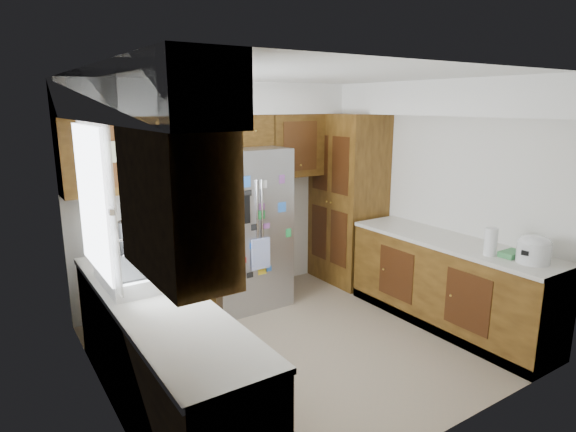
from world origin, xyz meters
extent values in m
plane|color=gray|center=(0.00, 0.00, 0.00)|extent=(3.60, 3.60, 0.00)
cube|color=silver|center=(0.00, 1.60, 1.25)|extent=(3.60, 0.04, 2.50)
cube|color=silver|center=(-1.80, 0.00, 1.25)|extent=(0.04, 3.20, 2.50)
cube|color=silver|center=(1.80, 0.00, 1.25)|extent=(0.04, 3.20, 2.50)
cube|color=silver|center=(0.00, -1.60, 1.25)|extent=(3.60, 0.04, 2.50)
cube|color=white|center=(0.00, 0.00, 2.51)|extent=(3.60, 3.20, 0.02)
cube|color=white|center=(0.00, 1.41, 2.33)|extent=(3.60, 0.38, 0.35)
cube|color=white|center=(-1.61, 0.00, 2.33)|extent=(0.38, 3.20, 0.35)
cube|color=white|center=(1.61, 0.00, 2.33)|extent=(0.38, 3.20, 0.35)
cube|color=#3D240B|center=(-1.14, 1.43, 1.77)|extent=(1.33, 0.34, 0.75)
cube|color=#3D240B|center=(1.14, 1.43, 1.77)|extent=(1.33, 0.34, 0.75)
cube|color=#3D240B|center=(-1.63, -1.15, 1.77)|extent=(0.34, 0.85, 0.75)
cube|color=white|center=(-1.79, 0.10, 1.60)|extent=(0.02, 0.90, 1.05)
cube|color=white|center=(-1.75, 0.10, 1.60)|extent=(0.01, 1.02, 1.15)
cube|color=#1F3BB8|center=(-1.03, 1.24, 1.62)|extent=(0.16, 0.02, 0.22)
cube|color=beige|center=(-1.39, 1.24, 1.82)|extent=(0.16, 0.02, 0.20)
cube|color=#3D240B|center=(-1.50, -0.30, 0.44)|extent=(0.60, 2.60, 0.88)
cube|color=#3D240B|center=(-0.83, 1.30, 0.44)|extent=(0.75, 0.60, 0.88)
cube|color=beige|center=(-1.50, -0.30, 0.90)|extent=(0.63, 2.60, 0.04)
cube|color=beige|center=(-0.83, 1.30, 0.90)|extent=(0.75, 0.60, 0.04)
cube|color=black|center=(-1.50, -0.30, 0.05)|extent=(0.60, 2.60, 0.10)
cube|color=white|center=(-1.19, -1.15, 0.46)|extent=(0.01, 0.58, 0.80)
cube|color=#3D240B|center=(1.50, -0.47, 0.44)|extent=(0.60, 2.25, 0.88)
cube|color=beige|center=(1.50, -0.47, 0.90)|extent=(0.63, 2.25, 0.04)
cube|color=black|center=(1.50, -0.47, 0.05)|extent=(0.60, 2.25, 0.10)
cube|color=#3D240B|center=(1.50, 1.15, 1.07)|extent=(0.60, 0.90, 2.15)
cube|color=gray|center=(0.00, 1.21, 0.90)|extent=(0.90, 0.75, 1.80)
cylinder|color=silver|center=(-0.03, 0.82, 1.05)|extent=(0.02, 0.02, 0.90)
cylinder|color=silver|center=(0.03, 0.82, 1.05)|extent=(0.02, 0.02, 0.90)
cube|color=black|center=(-0.22, 0.83, 1.20)|extent=(0.22, 0.01, 0.30)
cube|color=white|center=(0.00, 0.80, 0.70)|extent=(0.22, 0.01, 0.34)
cube|color=yellow|center=(-0.24, 0.82, 1.02)|extent=(0.07, 0.00, 0.08)
cube|color=yellow|center=(-0.28, 0.82, 0.62)|extent=(0.06, 0.00, 0.08)
cube|color=#8C4C99|center=(0.29, 0.82, 1.48)|extent=(0.07, 0.00, 0.09)
cube|color=#8C4C99|center=(0.08, 0.82, 0.99)|extent=(0.09, 0.00, 0.06)
cube|color=black|center=(-0.12, 0.82, 0.48)|extent=(0.07, 0.00, 0.06)
cube|color=blue|center=(0.11, 0.82, 0.50)|extent=(0.08, 0.00, 0.06)
cube|color=orange|center=(-0.25, 0.82, 1.40)|extent=(0.06, 0.00, 0.10)
cube|color=blue|center=(0.29, 0.82, 1.17)|extent=(0.10, 0.00, 0.11)
cube|color=red|center=(-0.19, 0.82, 0.65)|extent=(0.06, 0.00, 0.06)
cube|color=black|center=(-0.07, 0.82, 1.00)|extent=(0.06, 0.00, 0.07)
cube|color=black|center=(-0.13, 0.82, 1.37)|extent=(0.08, 0.00, 0.06)
cube|color=yellow|center=(0.03, 0.82, 0.49)|extent=(0.10, 0.00, 0.08)
cube|color=white|center=(-0.31, 0.82, 0.60)|extent=(0.10, 0.00, 0.09)
cube|color=black|center=(0.03, 0.82, 0.75)|extent=(0.11, 0.00, 0.09)
cube|color=blue|center=(-0.15, 0.82, 1.49)|extent=(0.11, 0.00, 0.12)
cube|color=blue|center=(-0.08, 0.82, 0.80)|extent=(0.09, 0.00, 0.07)
cube|color=white|center=(-0.24, 0.82, 0.56)|extent=(0.09, 0.00, 0.12)
cube|color=yellow|center=(-0.35, 0.82, 0.81)|extent=(0.06, 0.00, 0.10)
cube|color=green|center=(0.03, 0.82, 1.12)|extent=(0.09, 0.00, 0.10)
cube|color=#8C4C99|center=(0.03, 0.82, 1.20)|extent=(0.07, 0.00, 0.08)
cube|color=#8C4C99|center=(0.07, 0.82, 0.74)|extent=(0.10, 0.00, 0.07)
cube|color=white|center=(0.05, 0.82, 1.45)|extent=(0.09, 0.00, 0.08)
cube|color=black|center=(-0.34, 0.82, 0.98)|extent=(0.08, 0.00, 0.10)
cube|color=green|center=(-0.23, 0.82, 1.65)|extent=(0.10, 0.00, 0.10)
cube|color=green|center=(0.37, 0.82, 0.87)|extent=(0.06, 0.00, 0.09)
cube|color=#3D240B|center=(0.00, 1.43, 1.98)|extent=(0.96, 0.34, 0.35)
sphere|color=#1544BA|center=(-0.22, 1.40, 2.29)|extent=(0.28, 0.28, 0.28)
cylinder|color=black|center=(0.21, 1.40, 2.24)|extent=(0.31, 0.31, 0.18)
ellipsoid|color=#333338|center=(0.21, 1.40, 2.33)|extent=(0.29, 0.29, 0.13)
cube|color=white|center=(-1.50, 0.10, 0.98)|extent=(0.52, 0.70, 0.12)
cube|color=black|center=(-1.50, 0.10, 1.04)|extent=(0.44, 0.60, 0.02)
cylinder|color=silver|center=(-1.70, 0.10, 1.14)|extent=(0.02, 0.02, 0.30)
cylinder|color=silver|center=(-1.64, 0.10, 1.27)|extent=(0.16, 0.02, 0.02)
cube|color=yellow|center=(-1.31, -0.11, 0.94)|extent=(0.10, 0.18, 0.04)
cube|color=black|center=(-1.43, 0.57, 0.97)|extent=(0.18, 0.14, 0.10)
cylinder|color=black|center=(-1.43, 0.57, 1.16)|extent=(0.16, 0.16, 0.28)
cylinder|color=gray|center=(-1.59, 0.80, 1.02)|extent=(0.14, 0.14, 0.20)
sphere|color=white|center=(-1.39, 1.01, 1.02)|extent=(0.20, 0.20, 0.20)
cube|color=#3F72B2|center=(-1.53, 1.11, 1.01)|extent=(0.14, 0.10, 0.18)
cube|color=#BFB28C|center=(-1.35, 1.16, 0.99)|extent=(0.10, 0.08, 0.14)
cylinder|color=white|center=(-1.47, 0.48, 0.98)|extent=(0.08, 0.08, 0.11)
cylinder|color=white|center=(1.50, -1.32, 1.01)|extent=(0.28, 0.28, 0.19)
ellipsoid|color=white|center=(1.50, -1.32, 1.11)|extent=(0.27, 0.27, 0.12)
cube|color=black|center=(1.37, -1.32, 1.03)|extent=(0.04, 0.06, 0.04)
cylinder|color=white|center=(1.37, -0.99, 1.05)|extent=(0.11, 0.11, 0.25)
camera|label=1|loc=(-2.47, -3.47, 2.26)|focal=30.00mm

